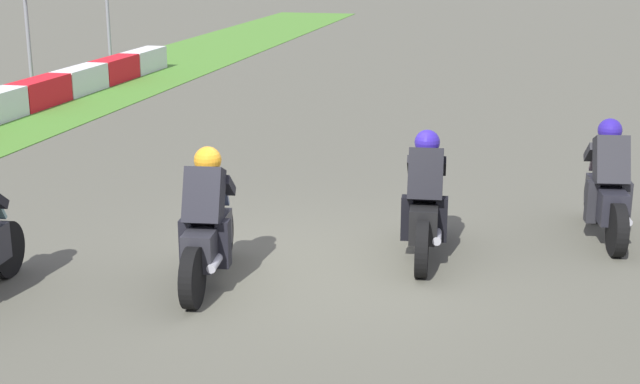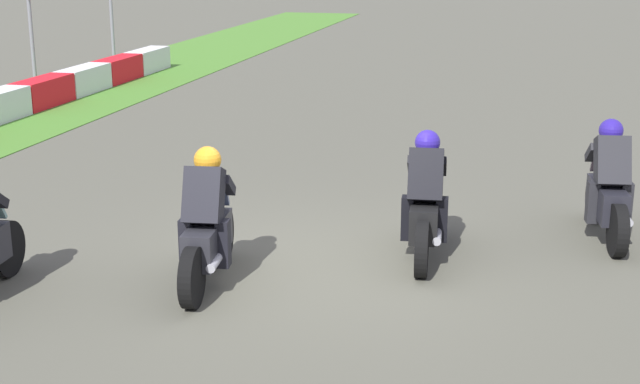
% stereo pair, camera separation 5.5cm
% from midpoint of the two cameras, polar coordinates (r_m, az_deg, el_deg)
% --- Properties ---
extents(ground_plane, '(120.00, 120.00, 0.00)m').
position_cam_midpoint_polar(ground_plane, '(10.43, 0.23, -4.76)').
color(ground_plane, '#535345').
extents(rider_lane_a, '(2.04, 0.59, 1.51)m').
position_cam_midpoint_polar(rider_lane_a, '(11.82, 17.93, 0.10)').
color(rider_lane_a, black).
rests_on(rider_lane_a, ground_plane).
extents(rider_lane_b, '(2.04, 0.56, 1.51)m').
position_cam_midpoint_polar(rider_lane_b, '(10.67, 6.84, -0.87)').
color(rider_lane_b, black).
rests_on(rider_lane_b, ground_plane).
extents(rider_lane_c, '(2.04, 0.58, 1.51)m').
position_cam_midpoint_polar(rider_lane_c, '(9.84, -7.00, -2.31)').
color(rider_lane_c, black).
rests_on(rider_lane_c, ground_plane).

